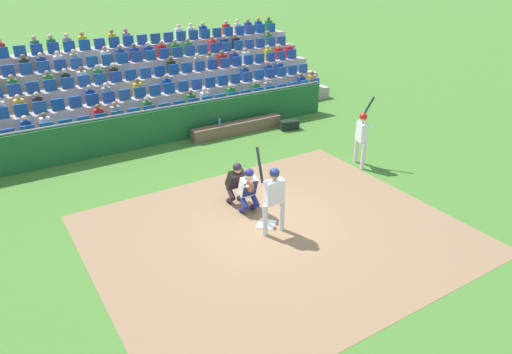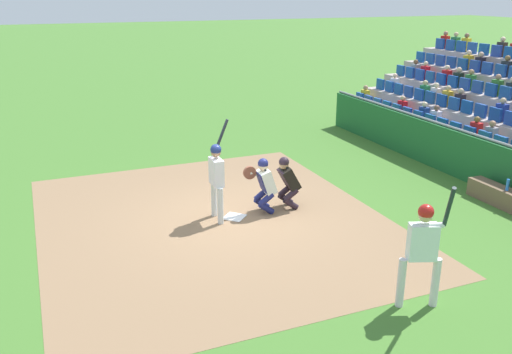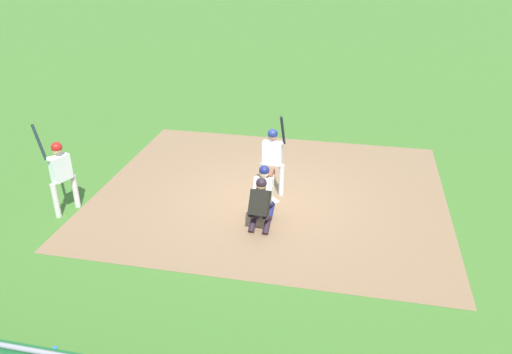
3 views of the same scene
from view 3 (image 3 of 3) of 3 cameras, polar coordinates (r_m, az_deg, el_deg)
name	(u,v)px [view 3 (image 3 of 3)]	position (r m, az deg, el deg)	size (l,w,h in m)	color
ground_plane	(267,201)	(12.26, 1.29, -2.75)	(160.00, 160.00, 0.00)	#41732B
infield_dirt_patch	(271,191)	(12.69, 1.72, -1.67)	(8.62, 7.32, 0.01)	#8A6A4B
home_plate_marker	(267,200)	(12.25, 1.29, -2.69)	(0.44, 0.44, 0.02)	white
batter_at_plate	(273,155)	(12.11, 1.93, 2.56)	(0.64, 0.51, 2.21)	silver
catcher_crouching	(264,189)	(11.26, 0.95, -1.36)	(0.48, 0.72, 1.31)	navy
home_plate_umpire	(260,203)	(10.75, 0.48, -3.00)	(0.48, 0.51, 1.26)	#291C27
on_deck_batter	(60,170)	(12.14, -21.47, 0.79)	(0.67, 0.69, 2.19)	silver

